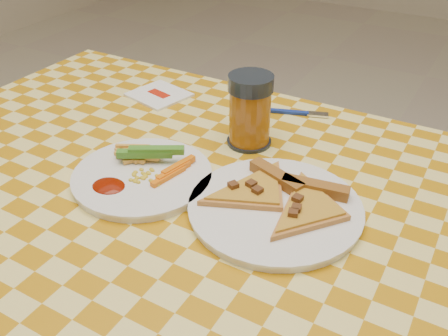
{
  "coord_description": "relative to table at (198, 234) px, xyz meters",
  "views": [
    {
      "loc": [
        0.36,
        -0.54,
        1.24
      ],
      "look_at": [
        0.01,
        0.08,
        0.78
      ],
      "focal_mm": 40.0,
      "sensor_mm": 36.0,
      "label": 1
    }
  ],
  "objects": [
    {
      "name": "fork",
      "position": [
        0.02,
        0.36,
        0.08
      ],
      "size": [
        0.14,
        0.06,
        0.01
      ],
      "rotation": [
        0.0,
        0.0,
        0.33
      ],
      "color": "navy",
      "rests_on": "table"
    },
    {
      "name": "plate_left",
      "position": [
        -0.11,
        -0.0,
        0.08
      ],
      "size": [
        0.31,
        0.31,
        0.01
      ],
      "primitive_type": "cylinder",
      "rotation": [
        0.0,
        0.0,
        0.4
      ],
      "color": "white",
      "rests_on": "table"
    },
    {
      "name": "napkin",
      "position": [
        -0.29,
        0.29,
        0.08
      ],
      "size": [
        0.14,
        0.14,
        0.01
      ],
      "rotation": [
        0.0,
        0.0,
        -0.23
      ],
      "color": "white",
      "rests_on": "table"
    },
    {
      "name": "pizza_slices",
      "position": [
        0.13,
        0.05,
        0.09
      ],
      "size": [
        0.27,
        0.24,
        0.02
      ],
      "color": "#D18740",
      "rests_on": "plate_right"
    },
    {
      "name": "table",
      "position": [
        0.0,
        0.0,
        0.0
      ],
      "size": [
        1.28,
        0.88,
        0.76
      ],
      "color": "white",
      "rests_on": "ground"
    },
    {
      "name": "drink_glass",
      "position": [
        -0.01,
        0.2,
        0.14
      ],
      "size": [
        0.09,
        0.09,
        0.14
      ],
      "color": "black",
      "rests_on": "table"
    },
    {
      "name": "plate_right",
      "position": [
        0.12,
        0.03,
        0.08
      ],
      "size": [
        0.35,
        0.35,
        0.01
      ],
      "primitive_type": "cylinder",
      "rotation": [
        0.0,
        0.0,
        0.42
      ],
      "color": "white",
      "rests_on": "table"
    },
    {
      "name": "fries_veggies",
      "position": [
        -0.12,
        0.01,
        0.1
      ],
      "size": [
        0.17,
        0.16,
        0.04
      ],
      "color": "gold",
      "rests_on": "plate_left"
    }
  ]
}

